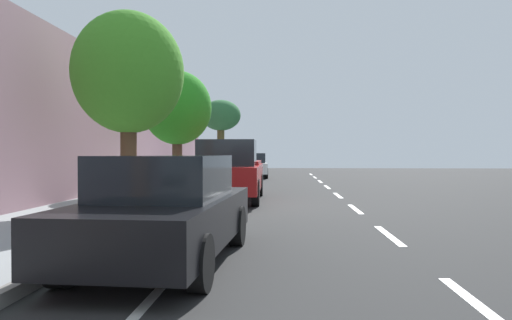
% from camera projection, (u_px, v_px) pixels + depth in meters
% --- Properties ---
extents(ground, '(67.94, 67.94, 0.00)m').
position_uv_depth(ground, '(245.00, 205.00, 14.27)').
color(ground, '#2A2A2A').
extents(sidewalk, '(3.35, 42.46, 0.16)m').
position_uv_depth(sidewalk, '(129.00, 202.00, 14.46)').
color(sidewalk, '#959A9D').
rests_on(sidewalk, ground).
extents(curb_edge, '(0.16, 42.46, 0.16)m').
position_uv_depth(curb_edge, '(187.00, 202.00, 14.36)').
color(curb_edge, gray).
rests_on(curb_edge, ground).
extents(lane_stripe_centre, '(0.14, 40.00, 0.01)m').
position_uv_depth(lane_stripe_centre, '(345.00, 201.00, 15.32)').
color(lane_stripe_centre, white).
rests_on(lane_stripe_centre, ground).
extents(lane_stripe_bike_edge, '(0.12, 42.46, 0.01)m').
position_uv_depth(lane_stripe_bike_edge, '(236.00, 205.00, 14.28)').
color(lane_stripe_bike_edge, white).
rests_on(lane_stripe_bike_edge, ground).
extents(building_facade, '(0.50, 42.46, 5.06)m').
position_uv_depth(building_facade, '(67.00, 121.00, 14.53)').
color(building_facade, gray).
rests_on(building_facade, ground).
extents(parked_sedan_white_nearest, '(2.06, 4.51, 1.52)m').
position_uv_depth(parked_sedan_white_nearest, '(252.00, 165.00, 29.96)').
color(parked_sedan_white_nearest, white).
rests_on(parked_sedan_white_nearest, ground).
extents(parked_pickup_red_second, '(2.08, 5.33, 1.95)m').
position_uv_depth(parked_pickup_red_second, '(230.00, 173.00, 15.50)').
color(parked_pickup_red_second, maroon).
rests_on(parked_pickup_red_second, ground).
extents(parked_sedan_black_mid, '(2.03, 4.49, 1.52)m').
position_uv_depth(parked_sedan_black_mid, '(166.00, 210.00, 6.78)').
color(parked_sedan_black_mid, black).
rests_on(parked_sedan_black_mid, ground).
extents(bicycle_at_curb, '(1.54, 0.84, 0.73)m').
position_uv_depth(bicycle_at_curb, '(236.00, 176.00, 24.55)').
color(bicycle_at_curb, black).
rests_on(bicycle_at_curb, ground).
extents(cyclist_with_backpack, '(0.47, 0.61, 1.64)m').
position_uv_depth(cyclist_with_backpack, '(232.00, 163.00, 25.00)').
color(cyclist_with_backpack, '#C6B284').
rests_on(cyclist_with_backpack, ground).
extents(street_tree_near_cyclist, '(2.51, 2.51, 4.71)m').
position_uv_depth(street_tree_near_cyclist, '(221.00, 117.00, 30.17)').
color(street_tree_near_cyclist, brown).
rests_on(street_tree_near_cyclist, sidewalk).
extents(street_tree_mid_block, '(2.54, 2.54, 4.42)m').
position_uv_depth(street_tree_mid_block, '(177.00, 109.00, 17.73)').
color(street_tree_mid_block, '#4D3627').
rests_on(street_tree_mid_block, sidewalk).
extents(street_tree_far_end, '(2.80, 2.80, 4.97)m').
position_uv_depth(street_tree_far_end, '(128.00, 74.00, 12.14)').
color(street_tree_far_end, '#4D3522').
rests_on(street_tree_far_end, sidewalk).
extents(fire_hydrant, '(0.22, 0.22, 0.84)m').
position_uv_depth(fire_hydrant, '(149.00, 192.00, 11.88)').
color(fire_hydrant, red).
rests_on(fire_hydrant, sidewalk).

